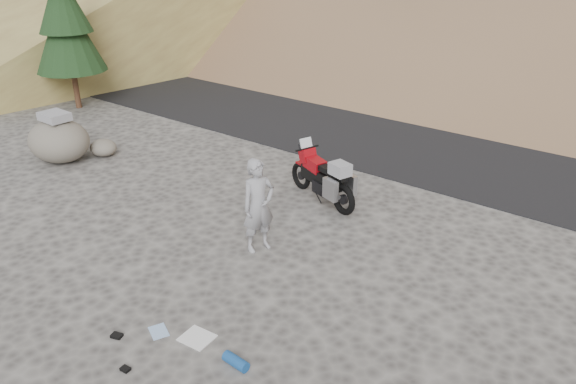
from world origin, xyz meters
name	(u,v)px	position (x,y,z in m)	size (l,w,h in m)	color
ground	(228,285)	(0.00, 0.00, 0.00)	(140.00, 140.00, 0.00)	#43413E
road	(448,140)	(0.00, 9.00, 0.00)	(120.00, 7.00, 0.05)	black
conifer_verge	(64,17)	(-11.00, 4.50, 2.89)	(2.20, 2.20, 5.04)	#3D2616
motorcycle	(325,179)	(-0.52, 3.57, 0.55)	(2.09, 1.00, 1.28)	black
man	(260,248)	(-0.36, 1.23, 0.00)	(0.65, 0.42, 1.77)	gray
boulder	(59,140)	(-7.18, 1.47, 0.55)	(1.93, 1.75, 1.26)	#615D53
small_rock	(103,148)	(-6.64, 2.35, 0.22)	(0.76, 0.69, 0.43)	#615D53
gear_white_cloth	(197,338)	(0.56, -1.25, 0.01)	(0.45, 0.40, 0.02)	white
gear_blue_mat	(236,362)	(1.39, -1.33, 0.08)	(0.16, 0.16, 0.39)	#17488C
gear_glove_a	(117,336)	(-0.38, -1.94, 0.02)	(0.16, 0.11, 0.05)	black
gear_glove_b	(125,369)	(0.27, -2.30, 0.02)	(0.13, 0.10, 0.04)	black
gear_blue_cloth	(159,331)	(0.01, -1.50, 0.01)	(0.33, 0.24, 0.01)	#96BAE7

